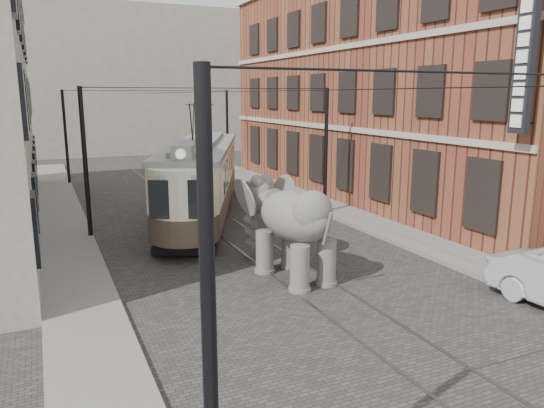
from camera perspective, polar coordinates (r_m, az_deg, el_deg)
name	(u,v)px	position (r m, az deg, el deg)	size (l,w,h in m)	color
ground	(280,264)	(17.80, 0.90, -6.63)	(120.00, 120.00, 0.00)	#3F3D3A
tram_rails	(280,264)	(17.80, 0.90, -6.60)	(1.54, 80.00, 0.02)	slate
sidewalk_right	(420,242)	(20.93, 15.98, -4.03)	(2.00, 60.00, 0.15)	slate
sidewalk_left	(78,291)	(16.27, -20.57, -8.96)	(2.00, 60.00, 0.15)	slate
brick_building	(390,89)	(30.33, 12.88, 12.27)	(8.00, 26.00, 12.00)	brown
distant_block	(111,81)	(55.75, -17.29, 12.78)	(28.00, 10.00, 14.00)	gray
catenary	(225,161)	(21.60, -5.22, 4.79)	(11.00, 30.20, 6.00)	black
tram	(201,161)	(24.46, -7.80, 4.71)	(2.74, 13.29, 5.27)	beige
elephant	(295,231)	(16.04, 2.53, -2.96)	(2.79, 5.06, 3.10)	#5F5D58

